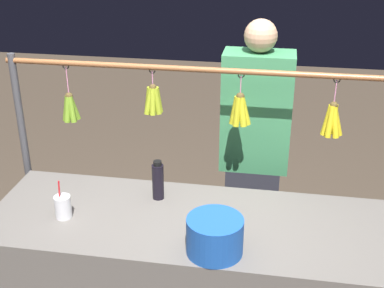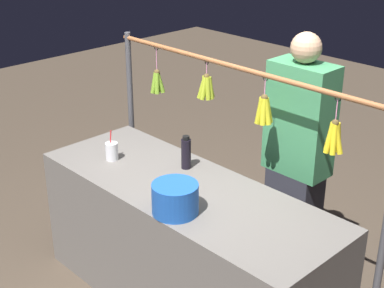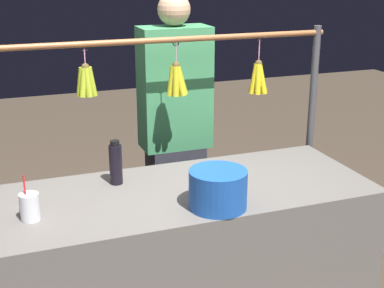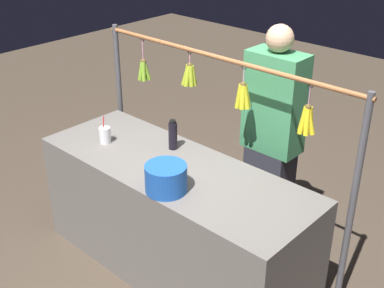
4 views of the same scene
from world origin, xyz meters
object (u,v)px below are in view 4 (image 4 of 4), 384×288
Objects in this scene: blue_bucket at (166,178)px; water_bottle at (173,135)px; vendor_person at (272,144)px; drink_cup at (105,135)px.

water_bottle is at bearing -49.69° from blue_bucket.
blue_bucket is (-0.37, 0.44, -0.02)m from water_bottle.
vendor_person is at bearing -132.65° from water_bottle.
vendor_person reaches higher than water_bottle.
drink_cup is (0.81, -0.16, -0.03)m from blue_bucket.
vendor_person reaches higher than blue_bucket.
drink_cup is at bearing -11.43° from blue_bucket.
drink_cup is at bearing 31.68° from water_bottle.
water_bottle is 0.57m from blue_bucket.
water_bottle is at bearing 47.35° from vendor_person.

